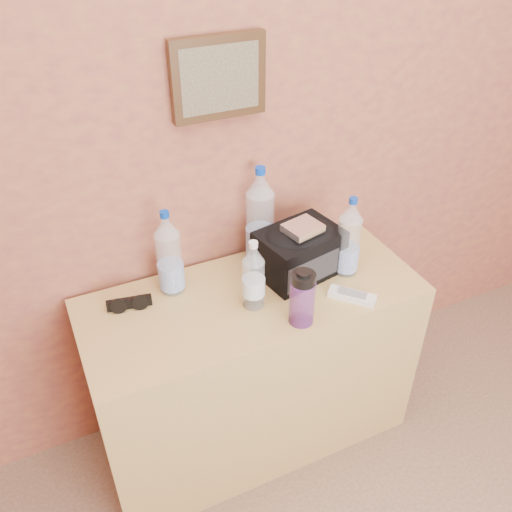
% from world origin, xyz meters
% --- Properties ---
extents(picture_frame, '(0.30, 0.03, 0.25)m').
position_xyz_m(picture_frame, '(-0.16, 1.98, 1.40)').
color(picture_frame, '#382311').
rests_on(picture_frame, room_shell).
extents(dresser, '(1.17, 0.49, 0.73)m').
position_xyz_m(dresser, '(-0.16, 1.74, 0.37)').
color(dresser, tan).
rests_on(dresser, ground).
extents(pet_large_b, '(0.08, 0.08, 0.31)m').
position_xyz_m(pet_large_b, '(-0.39, 1.88, 0.87)').
color(pet_large_b, white).
rests_on(pet_large_b, dresser).
extents(pet_large_c, '(0.10, 0.10, 0.37)m').
position_xyz_m(pet_large_c, '(-0.04, 1.92, 0.90)').
color(pet_large_c, '#C1E2F4').
rests_on(pet_large_c, dresser).
extents(pet_large_d, '(0.08, 0.08, 0.30)m').
position_xyz_m(pet_large_d, '(0.20, 1.72, 0.86)').
color(pet_large_d, white).
rests_on(pet_large_d, dresser).
extents(pet_small, '(0.07, 0.07, 0.25)m').
position_xyz_m(pet_small, '(-0.17, 1.69, 0.84)').
color(pet_small, silver).
rests_on(pet_small, dresser).
extents(nalgene_bottle, '(0.08, 0.08, 0.20)m').
position_xyz_m(nalgene_bottle, '(-0.07, 1.55, 0.83)').
color(nalgene_bottle, '#71328B').
rests_on(nalgene_bottle, dresser).
extents(sunglasses, '(0.15, 0.08, 0.04)m').
position_xyz_m(sunglasses, '(-0.55, 1.85, 0.75)').
color(sunglasses, black).
rests_on(sunglasses, dresser).
extents(ac_remote, '(0.15, 0.15, 0.02)m').
position_xyz_m(ac_remote, '(0.14, 1.58, 0.74)').
color(ac_remote, silver).
rests_on(ac_remote, dresser).
extents(toiletry_bag, '(0.31, 0.25, 0.19)m').
position_xyz_m(toiletry_bag, '(0.05, 1.79, 0.83)').
color(toiletry_bag, black).
rests_on(toiletry_bag, dresser).
extents(foil_packet, '(0.14, 0.12, 0.02)m').
position_xyz_m(foil_packet, '(0.04, 1.76, 0.93)').
color(foil_packet, silver).
rests_on(foil_packet, toiletry_bag).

